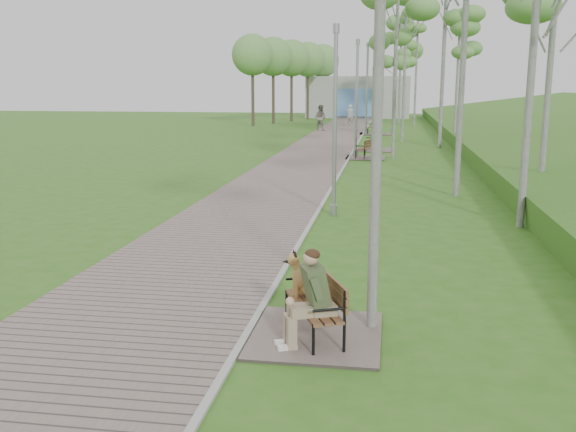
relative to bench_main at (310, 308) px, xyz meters
name	(u,v)px	position (x,y,z in m)	size (l,w,h in m)	color
ground	(307,231)	(-0.84, 6.20, -0.41)	(120.00, 120.00, 0.00)	#2E6216
walkway	(326,144)	(-2.59, 27.70, -0.39)	(3.50, 67.00, 0.04)	#71635C
kerb	(357,144)	(-0.84, 27.70, -0.39)	(0.10, 67.00, 0.05)	#999993
building_north	(358,97)	(-2.34, 57.18, 1.58)	(10.00, 5.20, 4.00)	#9E9E99
bench_main	(310,308)	(0.00, 0.00, 0.00)	(1.71, 1.90, 1.49)	#71635C
bench_second	(365,154)	(-0.15, 21.09, -0.22)	(1.72, 1.91, 1.06)	#71635C
bench_third	(373,146)	(0.10, 24.73, -0.19)	(1.94, 2.15, 1.19)	#71635C
bench_far	(375,131)	(-0.08, 35.27, -0.18)	(2.02, 2.25, 1.24)	#71635C
lamp_post_near	(335,128)	(-0.40, 8.10, 1.79)	(0.18, 0.18, 4.73)	gray
lamp_post_second	(357,103)	(-0.60, 21.61, 2.04)	(0.20, 0.20, 5.25)	gray
lamp_post_third	(367,92)	(-0.66, 35.14, 2.35)	(0.23, 0.23, 5.91)	gray
lamp_post_far	(373,96)	(-0.75, 51.64, 1.79)	(0.18, 0.18, 4.72)	gray
pedestrian_near	(350,115)	(-2.27, 43.90, 0.42)	(0.61, 0.40, 1.68)	silver
pedestrian_far	(320,118)	(-4.01, 37.86, 0.50)	(0.89, 0.70, 1.84)	gray
birch_mid_a	(398,7)	(1.10, 21.18, 6.12)	(2.55, 2.55, 8.32)	silver
birch_mid_c	(407,4)	(1.64, 29.78, 7.24)	(2.62, 2.62, 9.75)	silver
birch_far_a	(459,36)	(4.28, 26.78, 5.28)	(2.23, 2.23, 7.25)	silver
birch_far_b	(395,47)	(1.07, 34.95, 5.21)	(2.24, 2.24, 7.16)	silver
birch_far_c	(418,31)	(2.79, 44.35, 6.91)	(2.22, 2.22, 9.32)	silver
birch_distant_a	(401,40)	(1.60, 48.03, 6.45)	(2.87, 2.87, 8.74)	silver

